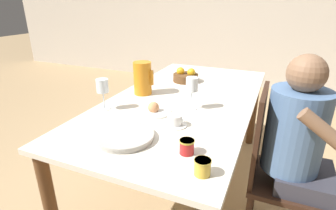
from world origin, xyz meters
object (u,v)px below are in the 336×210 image
chair_person_side (275,168)px  jam_jar_amber (187,146)px  person_seated (300,144)px  fruit_bowl (186,77)px  jam_jar_red (202,166)px  serving_tray (125,136)px  red_pitcher (143,78)px  bread_plate (154,110)px  wine_glass_juice (103,87)px  wine_glass_water (192,86)px  teacup_near_person (175,121)px

chair_person_side → jam_jar_amber: size_ratio=13.61×
person_seated → fruit_bowl: size_ratio=5.43×
jam_jar_red → serving_tray: bearing=164.3°
red_pitcher → fruit_bowl: bearing=66.6°
chair_person_side → person_seated: (0.09, -0.02, 0.19)m
person_seated → serving_tray: size_ratio=3.91×
jam_jar_red → jam_jar_amber: bearing=131.6°
person_seated → red_pitcher: person_seated is taller
person_seated → bread_plate: 0.84m
wine_glass_juice → wine_glass_water: bearing=24.3°
person_seated → bread_plate: bearing=-85.8°
wine_glass_water → wine_glass_juice: wine_glass_water is taller
red_pitcher → chair_person_side: bearing=-12.2°
red_pitcher → jam_jar_amber: red_pitcher is taller
chair_person_side → teacup_near_person: (-0.56, -0.19, 0.28)m
jam_jar_red → bread_plate: bearing=133.3°
teacup_near_person → jam_jar_amber: jam_jar_amber is taller
serving_tray → bread_plate: size_ratio=1.38×
bread_plate → fruit_bowl: bearing=93.6°
fruit_bowl → serving_tray: bearing=-86.9°
chair_person_side → wine_glass_juice: size_ratio=4.77×
chair_person_side → serving_tray: size_ratio=3.21×
person_seated → jam_jar_amber: person_seated is taller
teacup_near_person → bread_plate: 0.22m
person_seated → jam_jar_amber: 0.66m
chair_person_side → red_pitcher: bearing=-102.2°
wine_glass_juice → jam_jar_amber: bearing=-23.3°
chair_person_side → jam_jar_amber: 0.66m
wine_glass_juice → serving_tray: (0.33, -0.28, -0.13)m
chair_person_side → wine_glass_juice: chair_person_side is taller
teacup_near_person → jam_jar_red: (0.27, -0.37, 0.01)m
wine_glass_water → chair_person_side: bearing=-8.0°
jam_jar_amber → wine_glass_water: bearing=106.3°
wine_glass_water → jam_jar_amber: size_ratio=2.96×
bread_plate → serving_tray: bearing=-88.0°
fruit_bowl → person_seated: bearing=-36.5°
serving_tray → teacup_near_person: bearing=54.2°
red_pitcher → bread_plate: size_ratio=1.11×
bread_plate → wine_glass_water: bearing=38.3°
wine_glass_water → jam_jar_red: 0.70m
wine_glass_juice → teacup_near_person: (0.50, -0.04, -0.12)m
wine_glass_juice → bread_plate: bearing=13.6°
red_pitcher → jam_jar_red: bearing=-48.4°
red_pitcher → serving_tray: red_pitcher is taller
red_pitcher → jam_jar_red: red_pitcher is taller
jam_jar_amber → fruit_bowl: 1.14m
person_seated → serving_tray: bearing=-63.1°
person_seated → wine_glass_juice: bearing=-83.2°
serving_tray → jam_jar_amber: bearing=-0.2°
wine_glass_juice → teacup_near_person: size_ratio=1.44×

